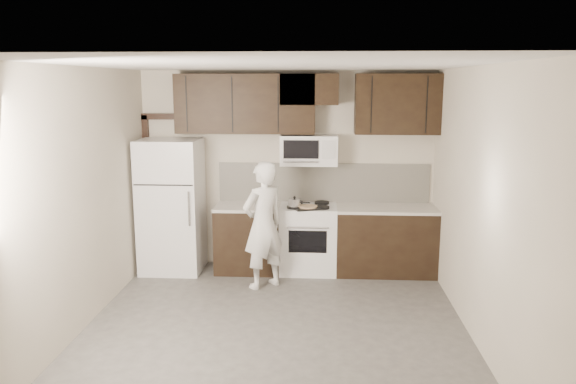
# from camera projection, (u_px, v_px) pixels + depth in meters

# --- Properties ---
(floor) EXTENTS (4.50, 4.50, 0.00)m
(floor) POSITION_uv_depth(u_px,v_px,m) (275.00, 331.00, 5.81)
(floor) COLOR #4C4947
(floor) RESTS_ON ground
(back_wall) EXTENTS (4.00, 0.00, 4.00)m
(back_wall) POSITION_uv_depth(u_px,v_px,m) (287.00, 170.00, 7.76)
(back_wall) COLOR #BDB2A1
(back_wall) RESTS_ON ground
(ceiling) EXTENTS (4.50, 4.50, 0.00)m
(ceiling) POSITION_uv_depth(u_px,v_px,m) (273.00, 65.00, 5.30)
(ceiling) COLOR white
(ceiling) RESTS_ON back_wall
(counter_run) EXTENTS (2.95, 0.64, 0.91)m
(counter_run) POSITION_uv_depth(u_px,v_px,m) (331.00, 239.00, 7.59)
(counter_run) COLOR black
(counter_run) RESTS_ON floor
(stove) EXTENTS (0.76, 0.66, 0.94)m
(stove) POSITION_uv_depth(u_px,v_px,m) (308.00, 238.00, 7.61)
(stove) COLOR white
(stove) RESTS_ON floor
(backsplash) EXTENTS (2.90, 0.02, 0.54)m
(backsplash) POSITION_uv_depth(u_px,v_px,m) (323.00, 182.00, 7.75)
(backsplash) COLOR silver
(backsplash) RESTS_ON counter_run
(upper_cabinets) EXTENTS (3.48, 0.35, 0.78)m
(upper_cabinets) POSITION_uv_depth(u_px,v_px,m) (302.00, 102.00, 7.40)
(upper_cabinets) COLOR black
(upper_cabinets) RESTS_ON back_wall
(microwave) EXTENTS (0.76, 0.42, 0.40)m
(microwave) POSITION_uv_depth(u_px,v_px,m) (309.00, 150.00, 7.49)
(microwave) COLOR white
(microwave) RESTS_ON upper_cabinets
(refrigerator) EXTENTS (0.80, 0.76, 1.80)m
(refrigerator) POSITION_uv_depth(u_px,v_px,m) (172.00, 206.00, 7.58)
(refrigerator) COLOR white
(refrigerator) RESTS_ON floor
(door_trim) EXTENTS (0.50, 0.08, 2.12)m
(door_trim) POSITION_uv_depth(u_px,v_px,m) (151.00, 176.00, 7.85)
(door_trim) COLOR black
(door_trim) RESTS_ON floor
(saucepan) EXTENTS (0.29, 0.17, 0.16)m
(saucepan) POSITION_uv_depth(u_px,v_px,m) (295.00, 203.00, 7.37)
(saucepan) COLOR silver
(saucepan) RESTS_ON stove
(baking_tray) EXTENTS (0.43, 0.38, 0.02)m
(baking_tray) POSITION_uv_depth(u_px,v_px,m) (308.00, 208.00, 7.36)
(baking_tray) COLOR black
(baking_tray) RESTS_ON counter_run
(pizza) EXTENTS (0.31, 0.31, 0.02)m
(pizza) POSITION_uv_depth(u_px,v_px,m) (308.00, 207.00, 7.35)
(pizza) COLOR beige
(pizza) RESTS_ON baking_tray
(person) EXTENTS (0.69, 0.67, 1.60)m
(person) POSITION_uv_depth(u_px,v_px,m) (263.00, 225.00, 6.95)
(person) COLOR white
(person) RESTS_ON floor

